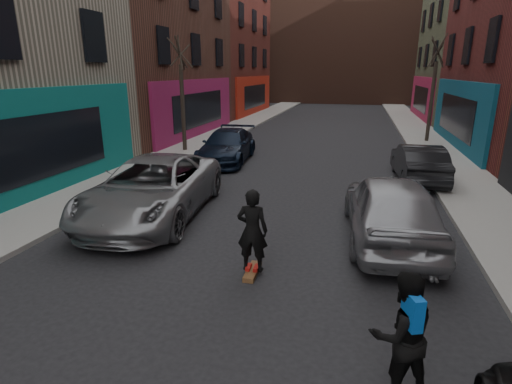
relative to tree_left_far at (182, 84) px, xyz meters
The scene contains 12 objects.
sidewalk_left 12.45m from the tree_left_far, 90.24° to the left, with size 2.50×84.00×0.13m, color gray.
sidewalk_right 17.61m from the tree_left_far, 43.95° to the left, with size 2.50×84.00×0.13m, color gray.
building_far 38.67m from the tree_left_far, 80.73° to the left, with size 40.00×10.00×14.00m, color #47281E.
tree_left_far is the anchor object (origin of this frame).
tree_right_far 13.78m from the tree_left_far, 25.82° to the left, with size 2.00×2.00×6.80m, color black, non-canonical shape.
parked_left_far 9.71m from the tree_left_far, 71.32° to the right, with size 2.74×5.95×1.65m, color gray.
parked_left_end 4.15m from the tree_left_far, 29.05° to the right, with size 2.01×4.94×1.43m, color black.
parked_right_far 13.27m from the tree_left_far, 43.82° to the right, with size 1.98×4.93×1.68m, color gray.
parked_right_end 11.51m from the tree_left_far, 15.37° to the right, with size 1.48×4.24×1.40m, color black.
skateboard 13.69m from the tree_left_far, 60.16° to the right, with size 0.22×0.80×0.10m, color brown.
skateboarder 13.50m from the tree_left_far, 60.16° to the right, with size 0.63×0.41×1.72m, color black.
pedestrian 17.01m from the tree_left_far, 56.85° to the right, with size 1.01×0.92×1.70m.
Camera 1 is at (2.29, -0.63, 4.00)m, focal length 28.00 mm.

